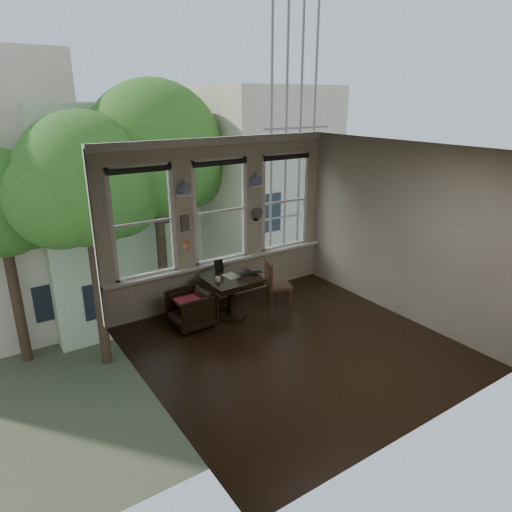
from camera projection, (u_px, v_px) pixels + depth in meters
ground at (294, 347)px, 7.05m from camera, size 4.50×4.50×0.00m
ceiling at (300, 149)px, 6.06m from camera, size 4.50×4.50×0.00m
wall_back at (220, 222)px, 8.32m from camera, size 4.50×0.00×4.50m
wall_front at (430, 314)px, 4.79m from camera, size 4.50×0.00×4.50m
wall_left at (147, 290)px, 5.38m from camera, size 0.00×4.50×4.50m
wall_right at (400, 231)px, 7.73m from camera, size 0.00×4.50×4.50m
window_left at (142, 223)px, 7.50m from camera, size 1.10×0.12×1.90m
window_center at (219, 211)px, 8.26m from camera, size 1.10×0.12×1.90m
window_right at (283, 201)px, 9.02m from camera, size 1.10×0.12×1.90m
shelf_left at (184, 195)px, 7.67m from camera, size 0.26×0.16×0.03m
shelf_right at (256, 186)px, 8.43m from camera, size 0.26×0.16×0.03m
intercom at (185, 223)px, 7.85m from camera, size 0.14×0.06×0.28m
sticky_notes at (186, 242)px, 7.97m from camera, size 0.16×0.01×0.24m
desk_fan at (256, 216)px, 8.60m from camera, size 0.20×0.20×0.24m
vase_left at (183, 186)px, 7.62m from camera, size 0.24×0.24×0.25m
vase_right at (256, 178)px, 8.38m from camera, size 0.24×0.24×0.25m
table at (231, 297)px, 7.91m from camera, size 0.90×0.90×0.75m
armchair_left at (191, 309)px, 7.59m from camera, size 0.69×0.68×0.63m
cushion_red at (191, 302)px, 7.55m from camera, size 0.45×0.45×0.06m
side_chair_right at (279, 285)px, 8.18m from camera, size 0.54×0.54×0.92m
laptop at (253, 274)px, 7.87m from camera, size 0.39×0.32×0.03m
mug at (218, 279)px, 7.57m from camera, size 0.11×0.11×0.08m
drinking_glass at (240, 276)px, 7.67m from camera, size 0.13×0.13×0.10m
tablet at (219, 266)px, 7.97m from camera, size 0.16×0.08×0.22m
papers at (231, 276)px, 7.82m from camera, size 0.24×0.32×0.00m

